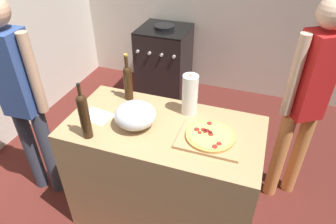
{
  "coord_description": "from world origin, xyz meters",
  "views": [
    {
      "loc": [
        0.63,
        -0.8,
        2.17
      ],
      "look_at": [
        0.08,
        0.79,
        0.98
      ],
      "focal_mm": 32.03,
      "sensor_mm": 36.0,
      "label": 1
    }
  ],
  "objects_px": {
    "wine_bottle_clear": "(128,81)",
    "mixing_bowl": "(135,115)",
    "paper_towel_roll": "(190,95)",
    "person_in_stripes": "(21,94)",
    "pizza": "(210,136)",
    "wine_bottle_amber": "(84,115)",
    "stove": "(164,61)",
    "person_in_red": "(307,98)"
  },
  "relations": [
    {
      "from": "paper_towel_roll",
      "to": "wine_bottle_clear",
      "type": "bearing_deg",
      "value": 176.65
    },
    {
      "from": "wine_bottle_clear",
      "to": "mixing_bowl",
      "type": "bearing_deg",
      "value": -57.44
    },
    {
      "from": "wine_bottle_clear",
      "to": "stove",
      "type": "xyz_separation_m",
      "value": [
        -0.31,
        1.64,
        -0.63
      ]
    },
    {
      "from": "paper_towel_roll",
      "to": "person_in_stripes",
      "type": "distance_m",
      "value": 1.25
    },
    {
      "from": "pizza",
      "to": "stove",
      "type": "distance_m",
      "value": 2.22
    },
    {
      "from": "pizza",
      "to": "person_in_stripes",
      "type": "height_order",
      "value": "person_in_stripes"
    },
    {
      "from": "pizza",
      "to": "wine_bottle_clear",
      "type": "height_order",
      "value": "wine_bottle_clear"
    },
    {
      "from": "wine_bottle_amber",
      "to": "person_in_red",
      "type": "bearing_deg",
      "value": 32.07
    },
    {
      "from": "wine_bottle_clear",
      "to": "person_in_stripes",
      "type": "bearing_deg",
      "value": -157.2
    },
    {
      "from": "mixing_bowl",
      "to": "wine_bottle_clear",
      "type": "bearing_deg",
      "value": 122.56
    },
    {
      "from": "wine_bottle_amber",
      "to": "stove",
      "type": "distance_m",
      "value": 2.25
    },
    {
      "from": "mixing_bowl",
      "to": "paper_towel_roll",
      "type": "height_order",
      "value": "paper_towel_roll"
    },
    {
      "from": "stove",
      "to": "pizza",
      "type": "bearing_deg",
      "value": -62.47
    },
    {
      "from": "pizza",
      "to": "wine_bottle_clear",
      "type": "relative_size",
      "value": 0.85
    },
    {
      "from": "pizza",
      "to": "mixing_bowl",
      "type": "bearing_deg",
      "value": -177.75
    },
    {
      "from": "pizza",
      "to": "stove",
      "type": "relative_size",
      "value": 0.34
    },
    {
      "from": "wine_bottle_amber",
      "to": "person_in_stripes",
      "type": "relative_size",
      "value": 0.23
    },
    {
      "from": "person_in_stripes",
      "to": "pizza",
      "type": "bearing_deg",
      "value": 1.44
    },
    {
      "from": "paper_towel_roll",
      "to": "stove",
      "type": "relative_size",
      "value": 0.32
    },
    {
      "from": "mixing_bowl",
      "to": "person_in_stripes",
      "type": "bearing_deg",
      "value": -179.0
    },
    {
      "from": "wine_bottle_amber",
      "to": "mixing_bowl",
      "type": "bearing_deg",
      "value": 39.88
    },
    {
      "from": "pizza",
      "to": "person_in_red",
      "type": "distance_m",
      "value": 0.84
    },
    {
      "from": "pizza",
      "to": "paper_towel_roll",
      "type": "height_order",
      "value": "paper_towel_roll"
    },
    {
      "from": "pizza",
      "to": "mixing_bowl",
      "type": "distance_m",
      "value": 0.51
    },
    {
      "from": "pizza",
      "to": "wine_bottle_amber",
      "type": "bearing_deg",
      "value": -163.33
    },
    {
      "from": "person_in_stripes",
      "to": "person_in_red",
      "type": "relative_size",
      "value": 1.0
    },
    {
      "from": "paper_towel_roll",
      "to": "person_in_red",
      "type": "bearing_deg",
      "value": 24.78
    },
    {
      "from": "pizza",
      "to": "wine_bottle_amber",
      "type": "xyz_separation_m",
      "value": [
        -0.75,
        -0.22,
        0.14
      ]
    },
    {
      "from": "wine_bottle_clear",
      "to": "person_in_stripes",
      "type": "distance_m",
      "value": 0.8
    },
    {
      "from": "mixing_bowl",
      "to": "person_in_stripes",
      "type": "relative_size",
      "value": 0.16
    },
    {
      "from": "pizza",
      "to": "paper_towel_roll",
      "type": "distance_m",
      "value": 0.34
    },
    {
      "from": "person_in_stripes",
      "to": "stove",
      "type": "bearing_deg",
      "value": 77.62
    },
    {
      "from": "mixing_bowl",
      "to": "paper_towel_roll",
      "type": "relative_size",
      "value": 0.93
    },
    {
      "from": "wine_bottle_clear",
      "to": "person_in_red",
      "type": "bearing_deg",
      "value": 14.75
    },
    {
      "from": "wine_bottle_clear",
      "to": "wine_bottle_amber",
      "type": "bearing_deg",
      "value": -96.65
    },
    {
      "from": "mixing_bowl",
      "to": "person_in_red",
      "type": "xyz_separation_m",
      "value": [
        1.08,
        0.63,
        -0.02
      ]
    },
    {
      "from": "wine_bottle_amber",
      "to": "person_in_stripes",
      "type": "bearing_deg",
      "value": 164.44
    },
    {
      "from": "person_in_stripes",
      "to": "wine_bottle_clear",
      "type": "bearing_deg",
      "value": 22.8
    },
    {
      "from": "mixing_bowl",
      "to": "stove",
      "type": "bearing_deg",
      "value": 104.32
    },
    {
      "from": "wine_bottle_amber",
      "to": "stove",
      "type": "relative_size",
      "value": 0.42
    },
    {
      "from": "wine_bottle_amber",
      "to": "person_in_stripes",
      "type": "distance_m",
      "value": 0.71
    },
    {
      "from": "mixing_bowl",
      "to": "wine_bottle_clear",
      "type": "relative_size",
      "value": 0.76
    }
  ]
}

